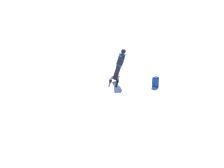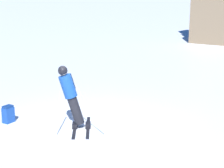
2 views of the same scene
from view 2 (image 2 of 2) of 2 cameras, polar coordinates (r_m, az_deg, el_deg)
The scene contains 3 objects.
ground_plane at distance 10.35m, azimuth -4.27°, elevation -6.74°, with size 300.00×300.00×0.00m, color white.
skier at distance 10.13m, azimuth -6.35°, elevation -1.44°, with size 1.51×1.64×1.78m.
spare_backpack at distance 11.08m, azimuth -15.53°, elevation -4.46°, with size 0.22×0.30×0.50m.
Camera 2 is at (5.83, -7.70, 3.71)m, focal length 60.00 mm.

